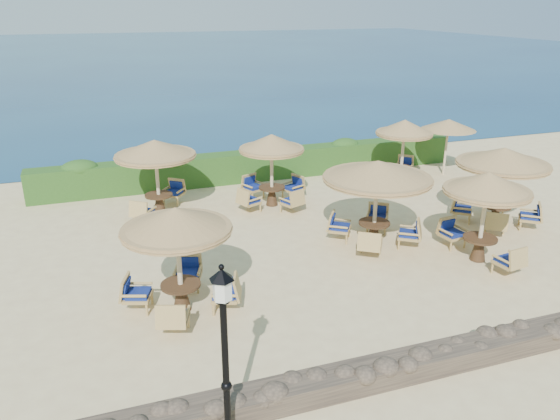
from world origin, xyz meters
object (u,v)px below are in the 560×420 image
Objects in this scene: cafe_set_1 at (377,184)px; cafe_set_6 at (502,171)px; cafe_set_4 at (272,161)px; cafe_set_2 at (486,197)px; cafe_set_0 at (178,243)px; cafe_set_3 at (156,158)px; extra_parasol at (449,125)px; cafe_set_5 at (404,139)px; lamp_post at (226,368)px.

cafe_set_1 is 1.10× the size of cafe_set_6.
cafe_set_2 is at bearing -56.43° from cafe_set_4.
cafe_set_0 is at bearing 179.45° from cafe_set_2.
cafe_set_1 and cafe_set_3 have the same top height.
extra_parasol is 0.91× the size of cafe_set_5.
extra_parasol is at bearing 8.33° from cafe_set_4.
cafe_set_2 is (2.30, -2.04, -0.01)m from cafe_set_1.
extra_parasol is 14.64m from cafe_set_0.
cafe_set_3 is (0.36, 6.73, 0.24)m from cafe_set_0.
cafe_set_4 is at bearing -7.21° from cafe_set_3.
cafe_set_1 is (6.24, 6.53, 0.38)m from lamp_post.
lamp_post is at bearing -148.79° from cafe_set_6.
extra_parasol is 0.73× the size of cafe_set_1.
cafe_set_1 and cafe_set_5 have the same top height.
cafe_set_0 is 7.60m from cafe_set_4.
cafe_set_6 is (-1.80, -5.46, -0.30)m from extra_parasol.
lamp_post is 17.41m from extra_parasol.
cafe_set_3 is (0.35, 11.30, 0.46)m from lamp_post.
cafe_set_1 is 3.07m from cafe_set_2.
cafe_set_1 is (-6.36, -5.47, -0.24)m from extra_parasol.
extra_parasol is 0.86× the size of cafe_set_3.
cafe_set_4 is (4.36, 10.79, 0.13)m from lamp_post.
cafe_set_3 is at bearing -179.06° from cafe_set_5.
cafe_set_0 is 1.00× the size of cafe_set_2.
cafe_set_6 is (10.44, -4.76, -0.14)m from cafe_set_3.
cafe_set_5 is at bearing 6.58° from cafe_set_4.
extra_parasol is at bearing 30.50° from cafe_set_0.
cafe_set_6 is at bearing -24.49° from cafe_set_3.
lamp_post is 1.16× the size of cafe_set_4.
cafe_set_6 is at bearing -33.43° from cafe_set_4.
cafe_set_1 and cafe_set_4 have the same top height.
cafe_set_2 is 3.05m from cafe_set_6.
extra_parasol is 0.84× the size of cafe_set_0.
extra_parasol is at bearing 71.71° from cafe_set_6.
lamp_post is 11.31m from cafe_set_3.
cafe_set_4 is at bearing -173.42° from cafe_set_5.
cafe_set_1 is at bearing 138.45° from cafe_set_2.
extra_parasol is at bearing 12.37° from cafe_set_5.
cafe_set_0 and cafe_set_3 have the same top height.
cafe_set_4 is at bearing -171.67° from extra_parasol.
cafe_set_2 is at bearing -102.96° from cafe_set_5.
cafe_set_0 and cafe_set_1 have the same top height.
cafe_set_4 is at bearing 54.96° from cafe_set_0.
cafe_set_0 is at bearing -149.50° from extra_parasol.
cafe_set_2 is 0.96× the size of cafe_set_6.
cafe_set_1 is at bearing -179.81° from cafe_set_6.
cafe_set_5 is 0.89× the size of cafe_set_6.
cafe_set_0 reaches higher than extra_parasol.
lamp_post reaches higher than cafe_set_2.
extra_parasol is 8.54m from cafe_set_2.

